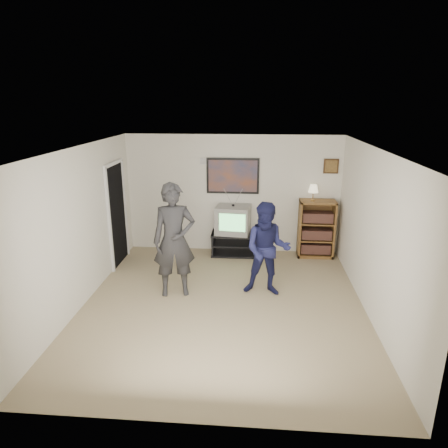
# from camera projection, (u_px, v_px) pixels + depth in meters

# --- Properties ---
(room_shell) EXTENTS (4.51, 5.00, 2.51)m
(room_shell) POSITION_uv_depth(u_px,v_px,m) (225.00, 225.00, 6.41)
(room_shell) COLOR #96895F
(room_shell) RESTS_ON ground
(media_stand) EXTENTS (0.98, 0.55, 0.48)m
(media_stand) POSITION_uv_depth(u_px,v_px,m) (235.00, 243.00, 8.50)
(media_stand) COLOR black
(media_stand) RESTS_ON room_shell
(crt_television) EXTENTS (0.75, 0.65, 0.58)m
(crt_television) POSITION_uv_depth(u_px,v_px,m) (233.00, 219.00, 8.34)
(crt_television) COLOR gray
(crt_television) RESTS_ON media_stand
(bookshelf) EXTENTS (0.73, 0.42, 1.20)m
(bookshelf) POSITION_uv_depth(u_px,v_px,m) (316.00, 229.00, 8.31)
(bookshelf) COLOR brown
(bookshelf) RESTS_ON room_shell
(table_lamp) EXTENTS (0.21, 0.21, 0.33)m
(table_lamp) POSITION_uv_depth(u_px,v_px,m) (313.00, 193.00, 8.11)
(table_lamp) COLOR #FCECBF
(table_lamp) RESTS_ON bookshelf
(person_tall) EXTENTS (0.79, 0.61, 1.92)m
(person_tall) POSITION_uv_depth(u_px,v_px,m) (174.00, 240.00, 6.56)
(person_tall) COLOR #29292B
(person_tall) RESTS_ON room_shell
(person_short) EXTENTS (0.82, 0.66, 1.60)m
(person_short) POSITION_uv_depth(u_px,v_px,m) (267.00, 249.00, 6.61)
(person_short) COLOR #191B45
(person_short) RESTS_ON room_shell
(controller_left) EXTENTS (0.09, 0.14, 0.04)m
(controller_left) POSITION_uv_depth(u_px,v_px,m) (180.00, 223.00, 6.70)
(controller_left) COLOR white
(controller_left) RESTS_ON person_tall
(controller_right) EXTENTS (0.04, 0.12, 0.04)m
(controller_right) POSITION_uv_depth(u_px,v_px,m) (270.00, 226.00, 6.74)
(controller_right) COLOR white
(controller_right) RESTS_ON person_short
(poster) EXTENTS (1.10, 0.03, 0.75)m
(poster) POSITION_uv_depth(u_px,v_px,m) (233.00, 176.00, 8.32)
(poster) COLOR black
(poster) RESTS_ON room_shell
(air_vent) EXTENTS (0.28, 0.02, 0.14)m
(air_vent) POSITION_uv_depth(u_px,v_px,m) (206.00, 161.00, 8.28)
(air_vent) COLOR white
(air_vent) RESTS_ON room_shell
(small_picture) EXTENTS (0.30, 0.03, 0.30)m
(small_picture) POSITION_uv_depth(u_px,v_px,m) (331.00, 166.00, 8.10)
(small_picture) COLOR #3A2312
(small_picture) RESTS_ON room_shell
(doorway) EXTENTS (0.03, 0.85, 2.00)m
(doorway) POSITION_uv_depth(u_px,v_px,m) (117.00, 215.00, 7.85)
(doorway) COLOR black
(doorway) RESTS_ON room_shell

